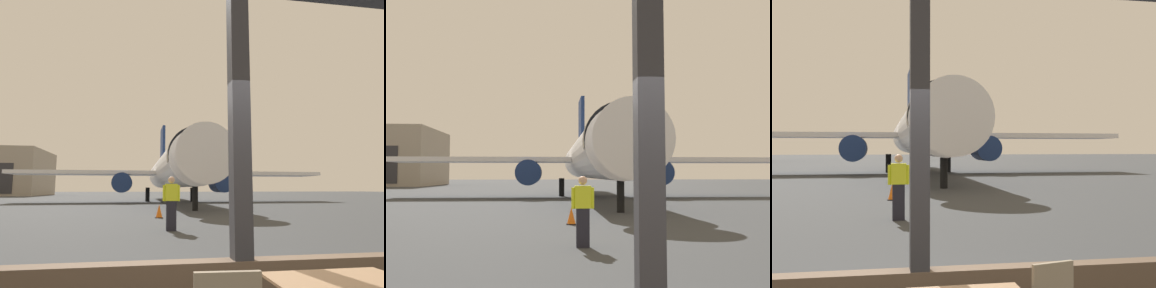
{
  "view_description": "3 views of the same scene",
  "coord_description": "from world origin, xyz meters",
  "views": [
    {
      "loc": [
        -1.09,
        -3.44,
        1.34
      ],
      "look_at": [
        1.55,
        12.45,
        3.5
      ],
      "focal_mm": 31.3,
      "sensor_mm": 36.0,
      "label": 1
    },
    {
      "loc": [
        -0.73,
        -3.22,
        1.78
      ],
      "look_at": [
        0.64,
        19.2,
        3.35
      ],
      "focal_mm": 40.71,
      "sensor_mm": 36.0,
      "label": 2
    },
    {
      "loc": [
        -0.39,
        -4.87,
        1.88
      ],
      "look_at": [
        3.1,
        14.88,
        2.09
      ],
      "focal_mm": 43.47,
      "sensor_mm": 36.0,
      "label": 3
    }
  ],
  "objects": [
    {
      "name": "ground_plane",
      "position": [
        0.0,
        40.0,
        0.0
      ],
      "size": [
        220.0,
        220.0,
        0.0
      ],
      "primitive_type": "plane",
      "color": "#383A3D"
    },
    {
      "name": "window_frame",
      "position": [
        0.0,
        0.0,
        1.37
      ],
      "size": [
        8.9,
        0.24,
        3.86
      ],
      "color": "brown",
      "rests_on": "ground"
    },
    {
      "name": "traffic_cone",
      "position": [
        -0.01,
        12.4,
        0.29
      ],
      "size": [
        0.36,
        0.36,
        0.62
      ],
      "color": "orange",
      "rests_on": "ground"
    },
    {
      "name": "ground_crew_worker",
      "position": [
        0.04,
        7.51,
        0.9
      ],
      "size": [
        0.57,
        0.22,
        1.74
      ],
      "color": "black",
      "rests_on": "ground"
    },
    {
      "name": "airplane",
      "position": [
        2.52,
        29.72,
        3.2
      ],
      "size": [
        31.42,
        32.37,
        9.97
      ],
      "color": "silver",
      "rests_on": "ground"
    }
  ]
}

